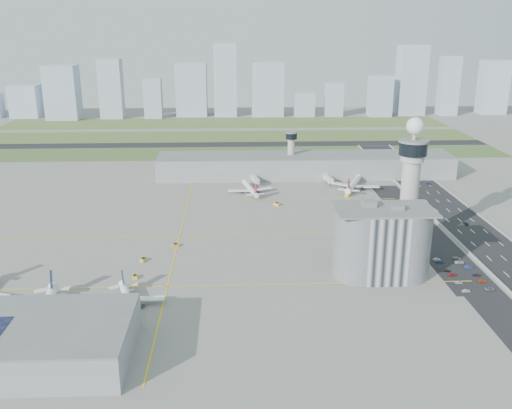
{
  "coord_description": "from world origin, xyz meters",
  "views": [
    {
      "loc": [
        -11.86,
        -248.5,
        105.68
      ],
      "look_at": [
        0.0,
        35.0,
        15.0
      ],
      "focal_mm": 40.0,
      "sensor_mm": 36.0,
      "label": 1
    }
  ],
  "objects_px": {
    "car_lot_1": "(459,282)",
    "jet_bridge_far_1": "(325,178)",
    "jet_bridge_far_0": "(253,179)",
    "car_lot_9": "(469,267)",
    "airplane_far_b": "(354,180)",
    "car_lot_2": "(452,274)",
    "car_hw_4": "(385,163)",
    "airplane_far_a": "(250,185)",
    "jet_bridge_near_1": "(39,320)",
    "admin_building": "(382,242)",
    "tug_1": "(135,276)",
    "car_lot_3": "(446,271)",
    "car_lot_5": "(437,259)",
    "tug_2": "(143,259)",
    "car_lot_11": "(457,258)",
    "tug_0": "(41,307)",
    "secondary_tower": "(291,150)",
    "tug_4": "(277,204)",
    "tug_5": "(348,195)",
    "tug_3": "(175,245)",
    "airplane_near_c": "(128,297)",
    "car_lot_0": "(466,291)",
    "jet_bridge_near_2": "(122,318)",
    "car_lot_4": "(440,262)",
    "car_lot_8": "(477,275)",
    "car_lot_7": "(482,281)",
    "car_lot_10": "(459,262)",
    "control_tower": "(411,180)",
    "car_lot_6": "(490,289)",
    "airplane_near_b": "(47,305)"
  },
  "relations": [
    {
      "from": "car_lot_8",
      "to": "tug_0",
      "type": "bearing_deg",
      "value": 103.96
    },
    {
      "from": "tug_1",
      "to": "car_lot_4",
      "type": "relative_size",
      "value": 0.83
    },
    {
      "from": "control_tower",
      "to": "tug_5",
      "type": "distance_m",
      "value": 95.51
    },
    {
      "from": "airplane_near_b",
      "to": "tug_3",
      "type": "height_order",
      "value": "airplane_near_b"
    },
    {
      "from": "admin_building",
      "to": "car_lot_1",
      "type": "xyz_separation_m",
      "value": [
        31.39,
        -10.09,
        -14.76
      ]
    },
    {
      "from": "jet_bridge_far_1",
      "to": "car_lot_9",
      "type": "bearing_deg",
      "value": 5.68
    },
    {
      "from": "airplane_far_a",
      "to": "jet_bridge_near_1",
      "type": "distance_m",
      "value": 187.59
    },
    {
      "from": "tug_5",
      "to": "car_lot_8",
      "type": "distance_m",
      "value": 126.01
    },
    {
      "from": "airplane_near_c",
      "to": "admin_building",
      "type": "bearing_deg",
      "value": 86.4
    },
    {
      "from": "admin_building",
      "to": "jet_bridge_far_0",
      "type": "distance_m",
      "value": 162.39
    },
    {
      "from": "car_lot_3",
      "to": "car_hw_4",
      "type": "height_order",
      "value": "car_hw_4"
    },
    {
      "from": "admin_building",
      "to": "car_lot_6",
      "type": "xyz_separation_m",
      "value": [
        41.83,
        -16.93,
        -14.68
      ]
    },
    {
      "from": "airplane_near_c",
      "to": "tug_4",
      "type": "distance_m",
      "value": 144.42
    },
    {
      "from": "tug_0",
      "to": "car_lot_4",
      "type": "bearing_deg",
      "value": 179.67
    },
    {
      "from": "car_lot_0",
      "to": "car_lot_3",
      "type": "xyz_separation_m",
      "value": [
        -1.0,
        20.21,
        -0.09
      ]
    },
    {
      "from": "jet_bridge_far_0",
      "to": "car_lot_9",
      "type": "height_order",
      "value": "jet_bridge_far_0"
    },
    {
      "from": "car_lot_4",
      "to": "jet_bridge_far_1",
      "type": "bearing_deg",
      "value": 13.83
    },
    {
      "from": "airplane_far_b",
      "to": "tug_4",
      "type": "distance_m",
      "value": 64.74
    },
    {
      "from": "tug_2",
      "to": "tug_4",
      "type": "xyz_separation_m",
      "value": [
        68.43,
        81.9,
        0.08
      ]
    },
    {
      "from": "tug_2",
      "to": "car_lot_6",
      "type": "xyz_separation_m",
      "value": [
        147.71,
        -36.35,
        -0.31
      ]
    },
    {
      "from": "airplane_near_b",
      "to": "car_lot_11",
      "type": "height_order",
      "value": "airplane_near_b"
    },
    {
      "from": "control_tower",
      "to": "tug_1",
      "type": "distance_m",
      "value": 134.56
    },
    {
      "from": "tug_4",
      "to": "car_lot_5",
      "type": "height_order",
      "value": "tug_4"
    },
    {
      "from": "airplane_far_b",
      "to": "car_lot_3",
      "type": "distance_m",
      "value": 135.23
    },
    {
      "from": "car_lot_10",
      "to": "car_lot_11",
      "type": "relative_size",
      "value": 1.11
    },
    {
      "from": "car_lot_11",
      "to": "jet_bridge_far_0",
      "type": "bearing_deg",
      "value": 42.48
    },
    {
      "from": "jet_bridge_near_2",
      "to": "tug_2",
      "type": "height_order",
      "value": "jet_bridge_near_2"
    },
    {
      "from": "jet_bridge_far_0",
      "to": "car_hw_4",
      "type": "xyz_separation_m",
      "value": [
        105.62,
        49.83,
        -2.21
      ]
    },
    {
      "from": "jet_bridge_near_1",
      "to": "car_lot_2",
      "type": "distance_m",
      "value": 170.71
    },
    {
      "from": "jet_bridge_near_2",
      "to": "tug_1",
      "type": "height_order",
      "value": "jet_bridge_near_2"
    },
    {
      "from": "jet_bridge_far_0",
      "to": "tug_2",
      "type": "relative_size",
      "value": 4.37
    },
    {
      "from": "secondary_tower",
      "to": "airplane_far_a",
      "type": "height_order",
      "value": "secondary_tower"
    },
    {
      "from": "jet_bridge_far_0",
      "to": "admin_building",
      "type": "bearing_deg",
      "value": 7.99
    },
    {
      "from": "secondary_tower",
      "to": "jet_bridge_near_2",
      "type": "height_order",
      "value": "secondary_tower"
    },
    {
      "from": "tug_3",
      "to": "car_lot_10",
      "type": "height_order",
      "value": "tug_3"
    },
    {
      "from": "jet_bridge_near_2",
      "to": "car_lot_4",
      "type": "xyz_separation_m",
      "value": [
        136.07,
        50.82,
        -2.24
      ]
    },
    {
      "from": "tug_5",
      "to": "tug_3",
      "type": "bearing_deg",
      "value": 74.45
    },
    {
      "from": "car_lot_1",
      "to": "car_lot_4",
      "type": "relative_size",
      "value": 0.92
    },
    {
      "from": "car_lot_3",
      "to": "tug_3",
      "type": "bearing_deg",
      "value": 84.05
    },
    {
      "from": "tug_1",
      "to": "car_lot_3",
      "type": "bearing_deg",
      "value": -7.66
    },
    {
      "from": "car_lot_1",
      "to": "jet_bridge_far_1",
      "type": "bearing_deg",
      "value": 14.91
    },
    {
      "from": "jet_bridge_far_1",
      "to": "car_lot_1",
      "type": "xyz_separation_m",
      "value": [
        31.38,
        -164.09,
        -2.31
      ]
    },
    {
      "from": "car_lot_11",
      "to": "tug_0",
      "type": "bearing_deg",
      "value": 112.19
    },
    {
      "from": "airplane_far_b",
      "to": "car_lot_2",
      "type": "bearing_deg",
      "value": -151.28
    },
    {
      "from": "tug_0",
      "to": "car_lot_7",
      "type": "xyz_separation_m",
      "value": [
        180.69,
        16.35,
        -0.28
      ]
    },
    {
      "from": "car_lot_5",
      "to": "tug_2",
      "type": "bearing_deg",
      "value": 84.18
    },
    {
      "from": "control_tower",
      "to": "secondary_tower",
      "type": "relative_size",
      "value": 2.02
    },
    {
      "from": "tug_4",
      "to": "tug_5",
      "type": "relative_size",
      "value": 0.97
    },
    {
      "from": "jet_bridge_far_0",
      "to": "car_hw_4",
      "type": "height_order",
      "value": "jet_bridge_far_0"
    },
    {
      "from": "admin_building",
      "to": "jet_bridge_near_1",
      "type": "height_order",
      "value": "admin_building"
    }
  ]
}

